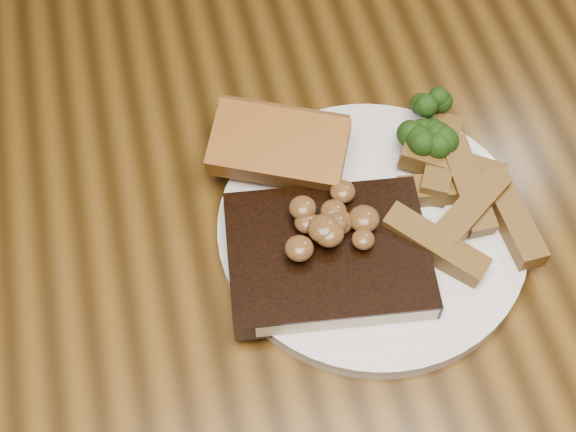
% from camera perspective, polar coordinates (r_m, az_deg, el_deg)
% --- Properties ---
extents(dining_table, '(1.60, 0.90, 0.75)m').
position_cam_1_polar(dining_table, '(0.76, 0.22, -5.07)').
color(dining_table, '#503410').
rests_on(dining_table, ground).
extents(plate, '(0.31, 0.31, 0.01)m').
position_cam_1_polar(plate, '(0.68, 5.96, -1.03)').
color(plate, silver).
rests_on(plate, dining_table).
extents(steak, '(0.17, 0.14, 0.02)m').
position_cam_1_polar(steak, '(0.64, 2.85, -2.82)').
color(steak, black).
rests_on(steak, plate).
extents(steak_bone, '(0.14, 0.03, 0.02)m').
position_cam_1_polar(steak_bone, '(0.62, 4.15, -7.26)').
color(steak_bone, beige).
rests_on(steak_bone, plate).
extents(mushroom_pile, '(0.07, 0.07, 0.03)m').
position_cam_1_polar(mushroom_pile, '(0.63, 3.21, -0.38)').
color(mushroom_pile, brown).
rests_on(mushroom_pile, steak).
extents(garlic_bread, '(0.13, 0.10, 0.02)m').
position_cam_1_polar(garlic_bread, '(0.69, -0.65, 3.93)').
color(garlic_bread, '#95551B').
rests_on(garlic_bread, plate).
extents(potato_wedges, '(0.11, 0.11, 0.02)m').
position_cam_1_polar(potato_wedges, '(0.68, 11.77, 1.04)').
color(potato_wedges, brown).
rests_on(potato_wedges, plate).
extents(broccoli_cluster, '(0.07, 0.07, 0.04)m').
position_cam_1_polar(broccoli_cluster, '(0.70, 9.84, 5.37)').
color(broccoli_cluster, '#1A3D0D').
rests_on(broccoli_cluster, plate).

